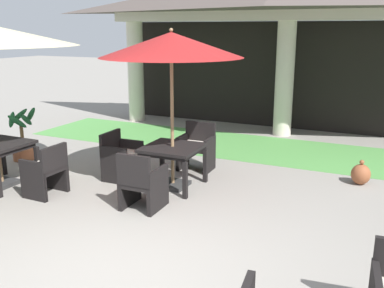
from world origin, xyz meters
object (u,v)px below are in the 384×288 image
at_px(patio_chair_near_foreground_west, 121,157).
at_px(patio_chair_near_foreground_south, 142,183).
at_px(potted_palm_left_edge, 23,142).
at_px(patio_table_near_foreground, 173,152).
at_px(patio_umbrella_near_foreground, 171,46).
at_px(patio_chair_near_foreground_north, 197,148).
at_px(terracotta_urn, 361,174).
at_px(patio_chair_mid_left_east, 46,171).

distance_m(patio_chair_near_foreground_west, patio_chair_near_foreground_south, 1.46).
bearing_deg(potted_palm_left_edge, patio_table_near_foreground, -1.71).
bearing_deg(patio_chair_near_foreground_south, patio_umbrella_near_foreground, 90.00).
height_order(patio_umbrella_near_foreground, patio_chair_near_foreground_south, patio_umbrella_near_foreground).
distance_m(patio_chair_near_foreground_north, patio_chair_near_foreground_south, 2.06).
relative_size(potted_palm_left_edge, terracotta_urn, 2.57).
height_order(patio_chair_mid_left_east, potted_palm_left_edge, potted_palm_left_edge).
bearing_deg(terracotta_urn, potted_palm_left_edge, -167.97).
distance_m(patio_chair_near_foreground_west, terracotta_urn, 4.20).
height_order(patio_umbrella_near_foreground, patio_chair_mid_left_east, patio_umbrella_near_foreground).
relative_size(patio_chair_near_foreground_west, terracotta_urn, 1.93).
xyz_separation_m(patio_chair_near_foreground_north, terracotta_urn, (2.92, 0.44, -0.24)).
bearing_deg(patio_chair_near_foreground_south, terracotta_urn, 39.68).
relative_size(patio_chair_near_foreground_south, potted_palm_left_edge, 0.80).
bearing_deg(patio_chair_mid_left_east, potted_palm_left_edge, 55.30).
bearing_deg(patio_chair_near_foreground_west, patio_chair_near_foreground_south, 44.89).
relative_size(patio_umbrella_near_foreground, potted_palm_left_edge, 2.34).
height_order(patio_umbrella_near_foreground, terracotta_urn, patio_umbrella_near_foreground).
bearing_deg(patio_chair_near_foreground_west, patio_chair_near_foreground_north, 135.02).
bearing_deg(patio_umbrella_near_foreground, terracotta_urn, 26.89).
relative_size(patio_chair_mid_left_east, potted_palm_left_edge, 0.75).
distance_m(patio_chair_near_foreground_south, potted_palm_left_edge, 3.70).
xyz_separation_m(patio_table_near_foreground, patio_chair_near_foreground_north, (-0.03, 1.03, -0.19)).
height_order(patio_table_near_foreground, patio_umbrella_near_foreground, patio_umbrella_near_foreground).
bearing_deg(patio_chair_mid_left_east, patio_chair_near_foreground_north, -35.04).
bearing_deg(patio_table_near_foreground, potted_palm_left_edge, 178.29).
relative_size(patio_chair_near_foreground_north, potted_palm_left_edge, 0.79).
relative_size(patio_table_near_foreground, potted_palm_left_edge, 0.84).
relative_size(patio_chair_near_foreground_north, patio_chair_near_foreground_south, 1.00).
xyz_separation_m(patio_chair_near_foreground_west, patio_chair_near_foreground_north, (1.00, 1.06, 0.02)).
bearing_deg(patio_table_near_foreground, patio_chair_mid_left_east, -143.62).
height_order(patio_chair_near_foreground_west, patio_chair_near_foreground_north, patio_chair_near_foreground_north).
height_order(patio_chair_near_foreground_south, patio_chair_mid_left_east, patio_chair_near_foreground_south).
bearing_deg(patio_umbrella_near_foreground, potted_palm_left_edge, 178.29).
bearing_deg(patio_chair_near_foreground_west, terracotta_urn, 109.42).
xyz_separation_m(patio_table_near_foreground, patio_umbrella_near_foreground, (-0.00, 0.00, 1.73)).
bearing_deg(patio_chair_mid_left_east, patio_chair_near_foreground_west, -26.70).
bearing_deg(patio_umbrella_near_foreground, patio_table_near_foreground, 0.00).
distance_m(patio_chair_mid_left_east, potted_palm_left_edge, 2.27).
height_order(patio_table_near_foreground, terracotta_urn, patio_table_near_foreground).
height_order(patio_chair_near_foreground_south, potted_palm_left_edge, potted_palm_left_edge).
distance_m(patio_chair_mid_left_east, terracotta_urn, 5.28).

